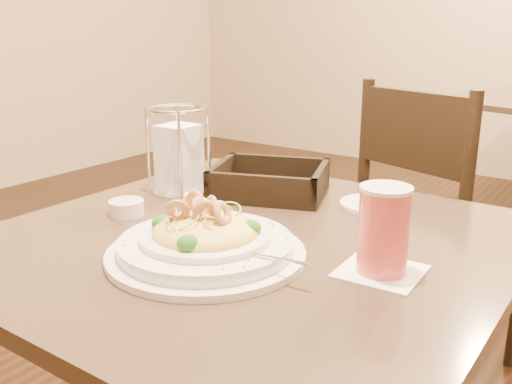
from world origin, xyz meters
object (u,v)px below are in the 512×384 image
Objects in this scene: dining_chair_near at (434,223)px; butter_ramekin at (126,208)px; pasta_bowl at (206,240)px; drink_glass at (384,231)px; main_table at (250,344)px; bread_basket at (270,184)px; side_plate at (373,205)px; napkin_caddy at (179,156)px.

dining_chair_near is 13.14× the size of butter_ramekin.
drink_glass reaches higher than pasta_bowl.
bread_basket is at bearing 116.23° from main_table.
drink_glass is (0.19, -0.88, 0.29)m from dining_chair_near.
pasta_bowl is at bearing -105.37° from side_plate.
napkin_caddy is (-0.36, -0.74, 0.30)m from dining_chair_near.
dining_chair_near reaches higher than drink_glass.
side_plate is (0.11, 0.29, 0.23)m from main_table.
bread_basket is at bearing 107.84° from pasta_bowl.
dining_chair_near reaches higher than butter_ramekin.
main_table is at bearing -24.47° from napkin_caddy.
main_table is at bearing 103.45° from dining_chair_near.
pasta_bowl reaches higher than main_table.
main_table is at bearing -63.77° from bread_basket.
pasta_bowl reaches higher than butter_ramekin.
main_table is 2.43× the size of pasta_bowl.
bread_basket reaches higher than main_table.
dining_chair_near is 6.61× the size of drink_glass.
napkin_caddy is (-0.18, -0.11, 0.06)m from bread_basket.
drink_glass is at bearing -14.41° from napkin_caddy.
dining_chair_near reaches higher than main_table.
dining_chair_near is at bearing 63.88° from napkin_caddy.
butter_ramekin reaches higher than main_table.
drink_glass is 0.57m from napkin_caddy.
butter_ramekin is (-0.39, -0.34, 0.01)m from side_plate.
pasta_bowl is 2.63× the size of drink_glass.
bread_basket reaches higher than side_plate.
side_plate is at bearing 69.17° from main_table.
napkin_caddy is at bearing -158.61° from side_plate.
bread_basket is at bearing 91.35° from dining_chair_near.
butter_ramekin is (-0.34, -0.92, 0.23)m from dining_chair_near.
side_plate is at bearing 74.63° from pasta_bowl.
pasta_bowl is 5.23× the size of butter_ramekin.
side_plate is 0.52m from butter_ramekin.
dining_chair_near is 2.51× the size of pasta_bowl.
drink_glass is 0.47× the size of bread_basket.
drink_glass is 0.54m from butter_ramekin.
napkin_caddy is at bearing 96.22° from butter_ramekin.
napkin_caddy is 0.20m from butter_ramekin.
napkin_caddy is at bearing 155.53° from main_table.
main_table is 0.39m from side_plate.
dining_chair_near is 4.66× the size of napkin_caddy.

